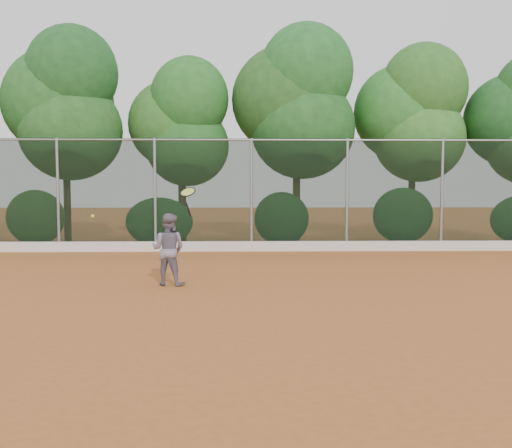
{
  "coord_description": "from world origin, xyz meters",
  "views": [
    {
      "loc": [
        -0.28,
        -10.81,
        2.08
      ],
      "look_at": [
        0.0,
        1.0,
        1.25
      ],
      "focal_mm": 40.0,
      "sensor_mm": 36.0,
      "label": 1
    }
  ],
  "objects": [
    {
      "name": "tennis_racket",
      "position": [
        -1.38,
        0.73,
        1.88
      ],
      "size": [
        0.41,
        0.39,
        0.6
      ],
      "color": "black",
      "rests_on": "ground"
    },
    {
      "name": "foliage_backdrop",
      "position": [
        -0.55,
        8.98,
        4.4
      ],
      "size": [
        23.7,
        3.63,
        7.55
      ],
      "color": "#3E2417",
      "rests_on": "ground"
    },
    {
      "name": "ground",
      "position": [
        0.0,
        0.0,
        0.0
      ],
      "size": [
        80.0,
        80.0,
        0.0
      ],
      "primitive_type": "plane",
      "color": "#A15826",
      "rests_on": "ground"
    },
    {
      "name": "tennis_ball_in_flight",
      "position": [
        -3.23,
        0.45,
        1.45
      ],
      "size": [
        0.07,
        0.07,
        0.07
      ],
      "color": "gold",
      "rests_on": "ground"
    },
    {
      "name": "concrete_curb",
      "position": [
        0.0,
        6.82,
        0.15
      ],
      "size": [
        24.0,
        0.2,
        0.3
      ],
      "primitive_type": "cube",
      "color": "silver",
      "rests_on": "ground"
    },
    {
      "name": "chainlink_fence",
      "position": [
        -0.0,
        7.0,
        1.86
      ],
      "size": [
        24.09,
        0.09,
        3.5
      ],
      "color": "black",
      "rests_on": "ground"
    },
    {
      "name": "tennis_player",
      "position": [
        -1.81,
        0.86,
        0.74
      ],
      "size": [
        0.84,
        0.72,
        1.48
      ],
      "primitive_type": "imported",
      "rotation": [
        0.0,
        0.0,
        2.89
      ],
      "color": "slate",
      "rests_on": "ground"
    }
  ]
}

